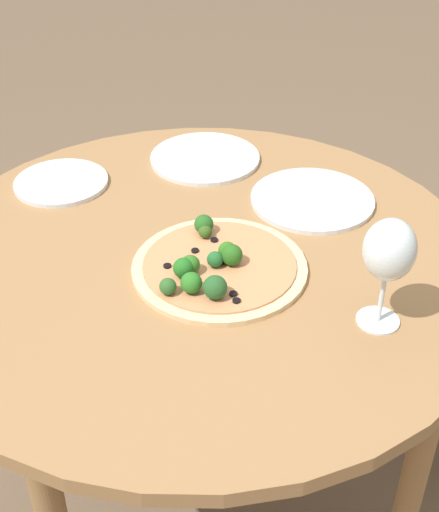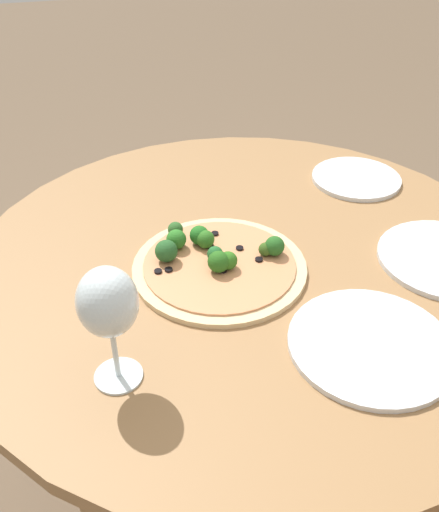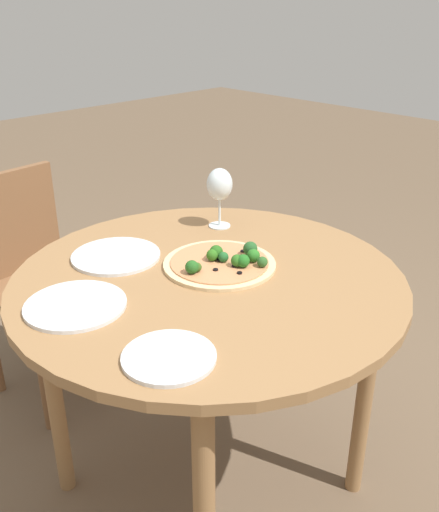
% 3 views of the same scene
% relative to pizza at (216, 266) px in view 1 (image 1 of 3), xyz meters
% --- Properties ---
extents(ground_plane, '(12.00, 12.00, 0.00)m').
position_rel_pizza_xyz_m(ground_plane, '(0.07, 0.01, -0.79)').
color(ground_plane, brown).
extents(dining_table, '(1.06, 1.06, 0.77)m').
position_rel_pizza_xyz_m(dining_table, '(0.07, 0.01, -0.10)').
color(dining_table, olive).
rests_on(dining_table, ground_plane).
extents(pizza, '(0.32, 0.32, 0.06)m').
position_rel_pizza_xyz_m(pizza, '(0.00, 0.00, 0.00)').
color(pizza, '#DBBC89').
rests_on(pizza, dining_table).
extents(wine_glass, '(0.08, 0.08, 0.19)m').
position_rel_pizza_xyz_m(wine_glass, '(-0.20, -0.22, 0.13)').
color(wine_glass, silver).
rests_on(wine_glass, dining_table).
extents(plate_near, '(0.25, 0.25, 0.01)m').
position_rel_pizza_xyz_m(plate_near, '(0.18, -0.26, -0.01)').
color(plate_near, silver).
rests_on(plate_near, dining_table).
extents(plate_far, '(0.20, 0.20, 0.01)m').
position_rel_pizza_xyz_m(plate_far, '(0.39, 0.23, -0.01)').
color(plate_far, silver).
rests_on(plate_far, dining_table).
extents(plate_side, '(0.25, 0.25, 0.01)m').
position_rel_pizza_xyz_m(plate_side, '(0.41, -0.09, -0.01)').
color(plate_side, silver).
rests_on(plate_side, dining_table).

